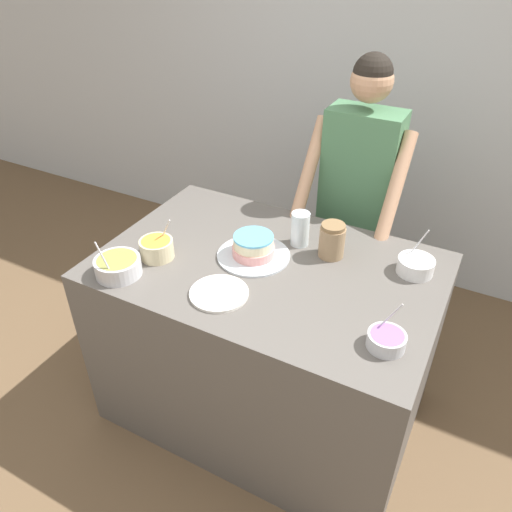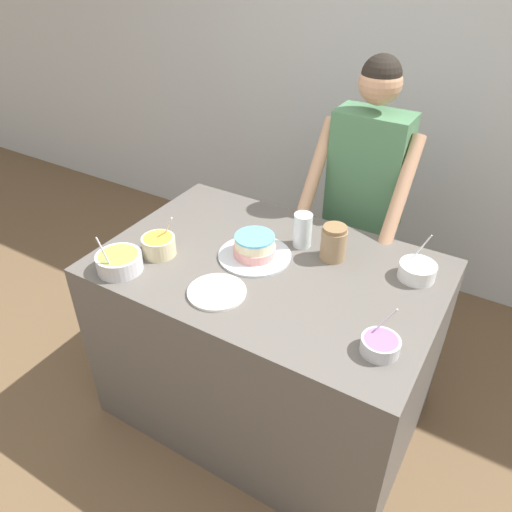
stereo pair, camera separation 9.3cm
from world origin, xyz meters
name	(u,v)px [view 2 (the right image)]	position (x,y,z in m)	size (l,w,h in m)	color
ground_plane	(215,475)	(0.00, 0.00, 0.00)	(14.00, 14.00, 0.00)	brown
wall_back	(397,83)	(0.00, 2.01, 1.30)	(10.00, 0.05, 2.60)	silver
counter	(267,342)	(0.00, 0.47, 0.45)	(1.45, 0.95, 0.90)	#5B5651
person_baker	(365,187)	(0.15, 1.20, 1.00)	(0.50, 0.45, 1.64)	#2D2D38
cake	(255,248)	(-0.09, 0.50, 0.95)	(0.32, 0.32, 0.10)	silver
frosting_bowl_purple	(380,345)	(0.58, 0.23, 0.94)	(0.13, 0.13, 0.15)	silver
frosting_bowl_orange	(159,245)	(-0.45, 0.30, 0.95)	(0.15, 0.15, 0.18)	beige
frosting_bowl_white	(417,270)	(0.56, 0.71, 0.94)	(0.15, 0.15, 0.18)	white
frosting_bowl_olive	(119,262)	(-0.52, 0.12, 0.95)	(0.19, 0.19, 0.19)	silver
drinking_glass	(303,230)	(0.05, 0.69, 0.98)	(0.08, 0.08, 0.16)	silver
ceramic_plate	(217,292)	(-0.08, 0.20, 0.91)	(0.23, 0.23, 0.01)	white
stoneware_jar	(334,243)	(0.21, 0.67, 0.98)	(0.11, 0.11, 0.16)	#9E7F5B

